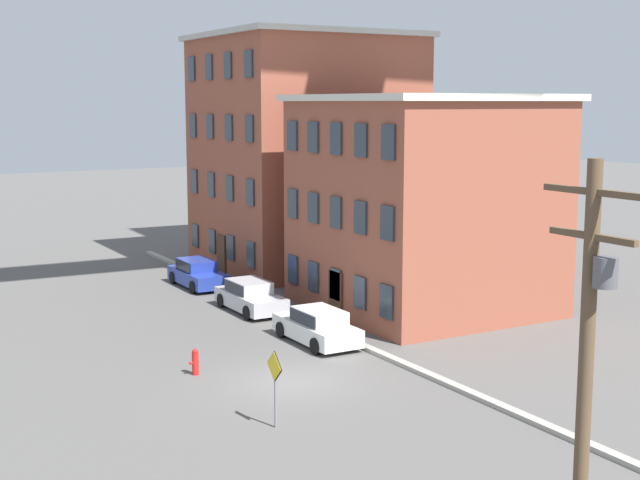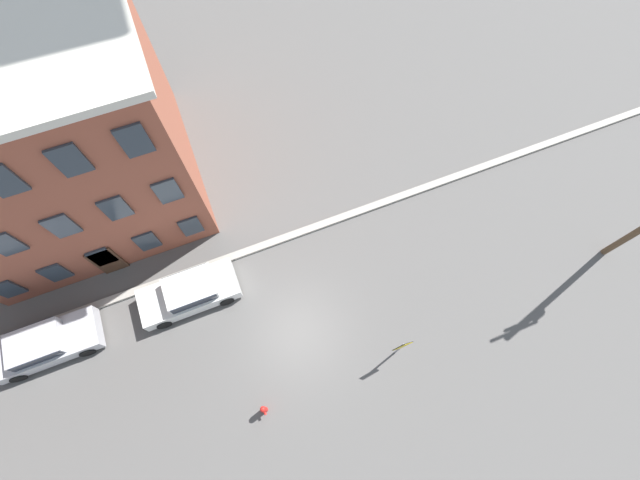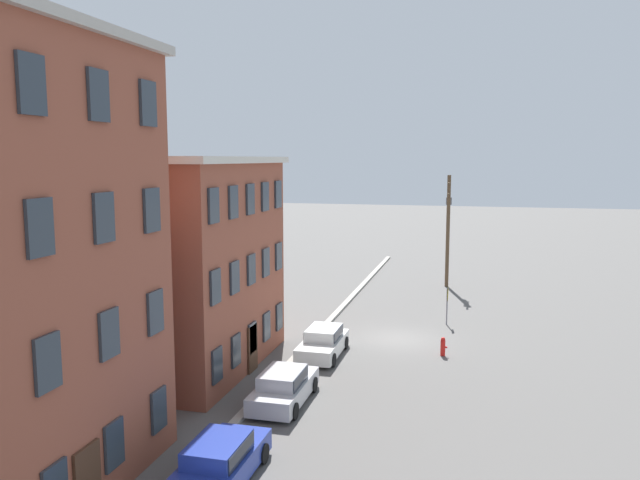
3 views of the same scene
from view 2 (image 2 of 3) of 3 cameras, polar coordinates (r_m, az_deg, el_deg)
ground_plane at (r=19.65m, az=-3.03°, el=-12.12°), size 200.00×200.00×0.00m
kerb_strip at (r=20.92m, az=-7.33°, el=-0.67°), size 56.00×0.36×0.16m
apartment_midblock at (r=21.37m, az=-33.05°, el=12.55°), size 10.59×9.90×9.97m
car_silver at (r=22.18m, az=-32.99°, el=-11.59°), size 4.40×1.92×1.43m
car_white at (r=20.14m, az=-16.97°, el=-6.63°), size 4.40×1.92×1.43m
caution_sign at (r=18.21m, az=10.78°, el=-13.86°), size 0.96×0.08×2.37m
fire_hydrant at (r=18.93m, az=-7.50°, el=-21.50°), size 0.24×0.34×0.96m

